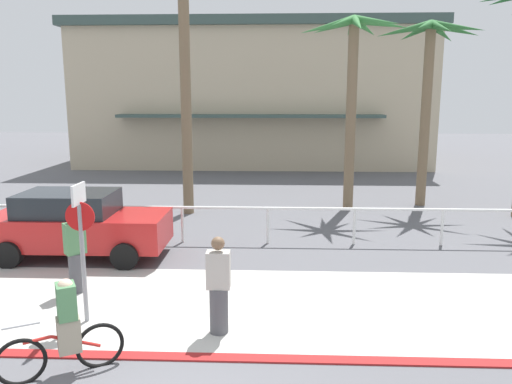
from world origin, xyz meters
name	(u,v)px	position (x,y,z in m)	size (l,w,h in m)	color
ground_plane	(230,229)	(0.00, 10.00, 0.00)	(80.00, 80.00, 0.00)	#5B5B60
sidewalk_strip	(203,305)	(0.00, 4.20, 0.01)	(44.00, 4.00, 0.02)	beige
curb_paint	(185,357)	(0.00, 2.20, 0.01)	(44.00, 0.24, 0.03)	maroon
building_backdrop	(255,95)	(0.01, 27.55, 4.09)	(20.50, 12.52, 8.15)	#BCAD8E
rail_fence	(225,213)	(0.00, 8.50, 0.84)	(21.59, 0.08, 1.04)	white
stop_sign_bike_lane	(81,233)	(-2.01, 3.40, 1.68)	(0.52, 0.56, 2.56)	gray
palm_tree_1	(182,20)	(-1.71, 12.10, 6.50)	(3.42, 3.23, 8.56)	#756047
palm_tree_2	(353,61)	(4.04, 13.01, 5.22)	(3.78, 3.24, 6.76)	#756047
palm_tree_3	(429,61)	(6.83, 13.68, 5.25)	(3.59, 3.01, 6.69)	#756047
car_red_1	(77,224)	(-3.61, 7.08, 0.87)	(4.40, 2.02, 1.69)	red
cyclist_red_0	(65,330)	(-1.65, 1.69, 0.69)	(1.63, 0.92, 1.50)	black
pedestrian_0	(219,289)	(0.45, 3.06, 0.81)	(0.40, 0.32, 1.74)	#4C4C51
pedestrian_1	(76,255)	(-2.72, 4.78, 0.82)	(0.47, 0.46, 1.76)	#4C4C51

